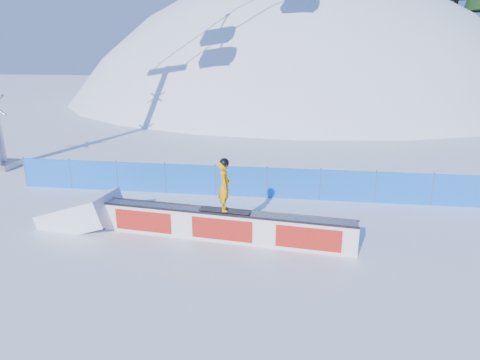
# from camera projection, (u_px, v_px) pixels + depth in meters

# --- Properties ---
(ground) EXTENTS (160.00, 160.00, 0.00)m
(ground) POSITION_uv_depth(u_px,v_px,m) (288.00, 252.00, 12.05)
(ground) COLOR white
(ground) RESTS_ON ground
(snow_hill) EXTENTS (64.00, 64.00, 64.00)m
(snow_hill) POSITION_uv_depth(u_px,v_px,m) (295.00, 233.00, 57.07)
(snow_hill) COLOR white
(snow_hill) RESTS_ON ground
(safety_fence) EXTENTS (22.05, 0.05, 1.30)m
(safety_fence) POSITION_uv_depth(u_px,v_px,m) (293.00, 184.00, 16.14)
(safety_fence) COLOR blue
(safety_fence) RESTS_ON ground
(rail_box) EXTENTS (7.73, 1.37, 0.93)m
(rail_box) POSITION_uv_depth(u_px,v_px,m) (224.00, 226.00, 12.68)
(rail_box) COLOR silver
(rail_box) RESTS_ON ground
(snow_ramp) EXTENTS (2.64, 1.81, 1.55)m
(snow_ramp) POSITION_uv_depth(u_px,v_px,m) (83.00, 224.00, 13.96)
(snow_ramp) COLOR white
(snow_ramp) RESTS_ON ground
(snowboarder) EXTENTS (1.55, 0.59, 1.60)m
(snowboarder) POSITION_uv_depth(u_px,v_px,m) (225.00, 185.00, 12.30)
(snowboarder) COLOR black
(snowboarder) RESTS_ON rail_box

